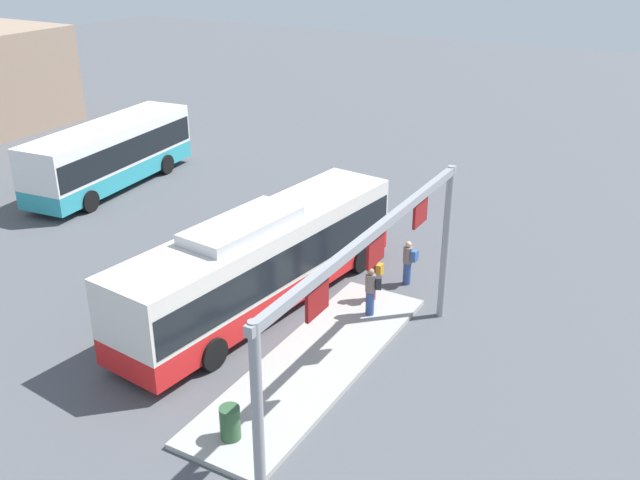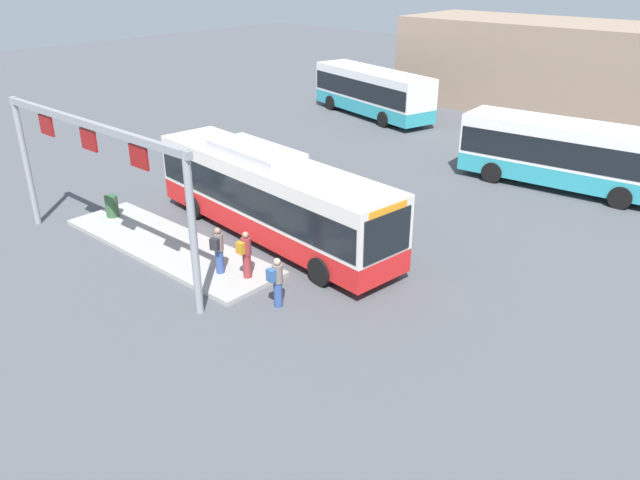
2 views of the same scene
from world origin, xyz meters
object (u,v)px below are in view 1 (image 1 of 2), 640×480
Objects in this scene: bus_background_right at (110,152)px; person_boarding at (408,262)px; bus_main at (262,258)px; person_waiting_near at (373,276)px; person_waiting_mid at (371,290)px; trash_bin at (230,423)px.

person_boarding is at bearing 76.37° from bus_background_right.
person_waiting_near is (1.97, -3.14, -0.76)m from bus_main.
bus_main is at bearing 58.84° from bus_background_right.
bus_background_right reaches higher than person_waiting_near.
bus_background_right reaches higher than person_waiting_mid.
person_boarding is 1.00× the size of person_waiting_mid.
bus_background_right is at bearing 70.56° from bus_main.
person_waiting_mid is at bearing 109.91° from person_waiting_near.
person_waiting_mid is (-5.29, -16.61, -0.73)m from bus_background_right.
bus_main is 7.22× the size of person_waiting_mid.
bus_main is 7.22× the size of person_waiting_near.
trash_bin is at bearing 91.60° from person_boarding.
bus_background_right reaches higher than person_boarding.
person_waiting_near is at bearing 69.61° from bus_background_right.
person_boarding is 1.99m from person_waiting_near.
bus_background_right is 16.88m from person_boarding.
bus_main is at bearing 51.25° from person_boarding.
person_waiting_mid is at bearing -2.77° from trash_bin.
bus_main is at bearing -6.24° from person_waiting_mid.
person_waiting_mid is (1.03, -3.53, -0.76)m from bus_main.
person_waiting_near is at bearing 0.28° from trash_bin.
bus_main is at bearing 29.42° from person_waiting_near.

